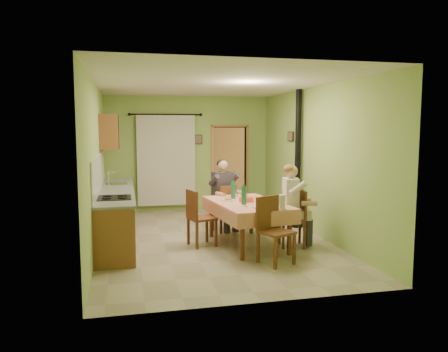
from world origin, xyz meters
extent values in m
cube|color=tan|center=(0.00, 0.00, 0.00)|extent=(4.00, 6.00, 0.01)
cube|color=#9EC464|center=(0.00, 3.00, 1.40)|extent=(4.00, 0.04, 2.80)
cube|color=#9EC464|center=(0.00, -3.00, 1.40)|extent=(4.00, 0.04, 2.80)
cube|color=#9EC464|center=(-2.00, 0.00, 1.40)|extent=(0.04, 6.00, 2.80)
cube|color=#9EC464|center=(2.00, 0.00, 1.40)|extent=(0.04, 6.00, 2.80)
cube|color=white|center=(0.00, 0.00, 2.80)|extent=(4.00, 6.00, 0.04)
cube|color=brown|center=(-1.70, 0.40, 0.44)|extent=(0.60, 3.60, 0.88)
cube|color=gray|center=(-1.70, 0.40, 0.90)|extent=(0.64, 3.64, 0.04)
cube|color=white|center=(-1.99, 0.40, 1.23)|extent=(0.02, 3.60, 0.66)
cube|color=silver|center=(-1.70, 1.20, 0.92)|extent=(0.42, 0.42, 0.03)
cube|color=black|center=(-1.70, -0.60, 0.93)|extent=(0.52, 0.56, 0.02)
cube|color=black|center=(-1.40, -0.60, 0.45)|extent=(0.01, 0.55, 0.55)
cube|color=brown|center=(-1.82, 1.70, 1.95)|extent=(0.35, 1.40, 0.70)
cylinder|color=black|center=(-0.55, 2.88, 2.35)|extent=(1.70, 0.04, 0.04)
cube|color=silver|center=(-0.55, 2.90, 1.25)|extent=(1.40, 0.06, 2.20)
cube|color=black|center=(1.05, 2.98, 1.03)|extent=(0.84, 0.03, 2.06)
cube|color=tan|center=(0.60, 2.97, 1.03)|extent=(0.06, 0.06, 2.12)
cube|color=tan|center=(1.50, 2.97, 1.03)|extent=(0.06, 0.06, 2.12)
cube|color=tan|center=(1.05, 2.97, 2.09)|extent=(0.96, 0.06, 0.06)
cube|color=tan|center=(0.96, 2.71, 1.02)|extent=(0.67, 0.53, 2.04)
cube|color=#EA947A|center=(0.52, -0.55, 0.74)|extent=(1.28, 1.91, 0.04)
cube|color=#EA947A|center=(0.63, -1.44, 0.63)|extent=(1.07, 0.14, 0.22)
cube|color=#EA947A|center=(0.41, 0.35, 0.63)|extent=(1.07, 0.14, 0.22)
cube|color=#EA947A|center=(-0.01, -0.61, 0.63)|extent=(0.23, 1.79, 0.22)
cube|color=#EA947A|center=(1.05, -0.48, 0.63)|extent=(0.23, 1.79, 0.22)
cylinder|color=white|center=(0.47, 0.12, 0.77)|extent=(0.25, 0.25, 0.02)
ellipsoid|color=#CC7233|center=(0.47, 0.12, 0.79)|extent=(0.12, 0.12, 0.05)
cylinder|color=white|center=(0.61, -1.15, 0.77)|extent=(0.25, 0.25, 0.02)
ellipsoid|color=#CC7233|center=(0.61, -1.15, 0.79)|extent=(0.12, 0.12, 0.05)
cylinder|color=white|center=(0.80, -0.90, 0.77)|extent=(0.25, 0.25, 0.02)
ellipsoid|color=#CC7233|center=(0.80, -0.90, 0.79)|extent=(0.12, 0.12, 0.05)
cylinder|color=white|center=(0.23, -0.35, 0.77)|extent=(0.25, 0.25, 0.02)
ellipsoid|color=#CC7233|center=(0.23, -0.35, 0.79)|extent=(0.12, 0.12, 0.05)
cylinder|color=#FA6243|center=(0.51, -0.50, 0.80)|extent=(0.26, 0.26, 0.08)
cylinder|color=white|center=(0.59, -1.09, 0.77)|extent=(0.28, 0.28, 0.02)
cube|color=tan|center=(0.60, -1.08, 0.79)|extent=(0.07, 0.05, 0.03)
cube|color=tan|center=(0.59, -1.16, 0.79)|extent=(0.07, 0.07, 0.03)
cube|color=tan|center=(0.60, -1.07, 0.79)|extent=(0.06, 0.04, 0.03)
cube|color=tan|center=(0.61, -1.12, 0.79)|extent=(0.07, 0.07, 0.03)
cube|color=tan|center=(0.55, -1.07, 0.79)|extent=(0.07, 0.06, 0.03)
cylinder|color=silver|center=(0.67, -0.72, 0.81)|extent=(0.07, 0.07, 0.10)
cylinder|color=silver|center=(0.59, -0.20, 0.81)|extent=(0.07, 0.07, 0.10)
cylinder|color=white|center=(0.86, -1.31, 0.88)|extent=(0.11, 0.11, 0.22)
cylinder|color=silver|center=(0.86, -1.31, 0.91)|extent=(0.02, 0.02, 0.30)
cube|color=brown|center=(0.34, 0.56, 0.48)|extent=(0.47, 0.47, 0.04)
cube|color=brown|center=(0.40, 0.40, 0.71)|extent=(0.36, 0.16, 0.42)
cube|color=brown|center=(0.66, -1.63, 0.48)|extent=(0.58, 0.58, 0.04)
cube|color=brown|center=(0.58, -1.45, 0.75)|extent=(0.42, 0.21, 0.50)
cube|color=brown|center=(1.25, -0.77, 0.48)|extent=(0.48, 0.48, 0.04)
cube|color=brown|center=(1.43, -0.80, 0.74)|extent=(0.11, 0.42, 0.48)
cube|color=brown|center=(-0.25, -0.39, 0.48)|extent=(0.52, 0.52, 0.04)
cube|color=brown|center=(-0.43, -0.44, 0.74)|extent=(0.15, 0.42, 0.48)
cube|color=#38333D|center=(0.38, 0.46, 0.56)|extent=(0.47, 0.50, 0.16)
cube|color=#38333D|center=(0.33, 0.59, 0.91)|extent=(0.45, 0.34, 0.54)
sphere|color=tan|center=(0.34, 0.58, 1.30)|extent=(0.21, 0.21, 0.21)
ellipsoid|color=black|center=(0.32, 0.61, 1.34)|extent=(0.21, 0.21, 0.16)
cube|color=beige|center=(1.35, -0.79, 0.56)|extent=(0.46, 0.42, 0.16)
cube|color=beige|center=(1.22, -0.76, 0.91)|extent=(0.29, 0.43, 0.54)
sphere|color=tan|center=(1.23, -0.77, 1.30)|extent=(0.21, 0.21, 0.21)
ellipsoid|color=olive|center=(1.19, -0.76, 1.34)|extent=(0.21, 0.21, 0.16)
cylinder|color=black|center=(1.90, 0.60, 1.40)|extent=(0.12, 0.12, 2.80)
cylinder|color=black|center=(1.90, 0.60, 0.15)|extent=(0.24, 0.24, 0.30)
cube|color=black|center=(0.25, 2.97, 1.75)|extent=(0.19, 0.03, 0.23)
cube|color=brown|center=(1.97, 1.20, 1.85)|extent=(0.03, 0.31, 0.21)
camera|label=1|loc=(-1.51, -7.69, 2.03)|focal=35.00mm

